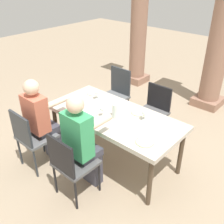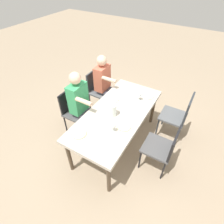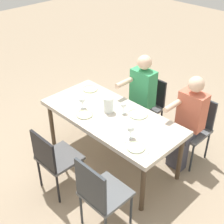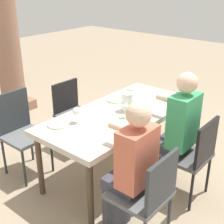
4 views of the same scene
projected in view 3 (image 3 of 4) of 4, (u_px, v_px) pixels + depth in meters
ground_plane at (111, 160)px, 4.37m from camera, size 16.00×16.00×0.00m
dining_table at (111, 119)px, 3.99m from camera, size 1.87×0.87×0.75m
chair_west_north at (100, 192)px, 3.14m from camera, size 0.44×0.44×0.95m
chair_west_south at (194, 125)px, 4.17m from camera, size 0.44×0.44×0.89m
chair_mid_north at (54, 157)px, 3.64m from camera, size 0.44×0.44×0.87m
chair_mid_south at (148, 103)px, 4.64m from camera, size 0.44×0.44×0.89m
diner_woman_green at (188, 121)px, 3.97m from camera, size 0.35×0.49×1.28m
diner_man_white at (139, 97)px, 4.42m from camera, size 0.35×0.49×1.32m
plate_0 at (136, 147)px, 3.41m from camera, size 0.21×0.21×0.02m
wine_glass_0 at (131, 129)px, 3.51m from camera, size 0.08×0.08×0.16m
fork_0 at (146, 154)px, 3.32m from camera, size 0.03×0.17×0.01m
spoon_0 at (126, 142)px, 3.50m from camera, size 0.02×0.17×0.01m
plate_1 at (138, 114)px, 3.95m from camera, size 0.24×0.24×0.02m
wine_glass_1 at (123, 105)px, 3.93m from camera, size 0.07×0.07×0.16m
fork_1 at (147, 120)px, 3.86m from camera, size 0.02×0.17×0.01m
spoon_1 at (129, 110)px, 4.04m from camera, size 0.02×0.17×0.01m
plate_2 at (85, 115)px, 3.94m from camera, size 0.21×0.21×0.02m
wine_glass_2 at (82, 100)px, 4.04m from camera, size 0.08×0.08×0.16m
fork_2 at (92, 120)px, 3.86m from camera, size 0.02×0.17×0.01m
spoon_2 at (77, 111)px, 4.04m from camera, size 0.03×0.17×0.01m
plate_3 at (90, 89)px, 4.50m from camera, size 0.21×0.21×0.02m
fork_3 at (97, 93)px, 4.41m from camera, size 0.02×0.17×0.01m
spoon_3 at (83, 86)px, 4.59m from camera, size 0.02×0.17×0.01m
water_pitcher at (108, 105)px, 3.98m from camera, size 0.13×0.13×0.20m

